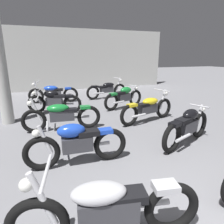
{
  "coord_description": "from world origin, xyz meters",
  "views": [
    {
      "loc": [
        -1.83,
        -0.74,
        2.05
      ],
      "look_at": [
        0.0,
        4.2,
        0.55
      ],
      "focal_mm": 31.86,
      "sensor_mm": 36.0,
      "label": 1
    }
  ],
  "objects_px": {
    "motorcycle_left_row_4": "(53,93)",
    "motorcycle_left_row_1": "(77,143)",
    "support_pillar": "(1,71)",
    "motorcycle_left_row_0": "(107,207)",
    "motorcycle_right_row_2": "(148,108)",
    "motorcycle_right_row_1": "(188,126)",
    "motorcycle_right_row_3": "(124,97)",
    "motorcycle_left_row_2": "(62,115)",
    "motorcycle_left_row_3": "(54,101)",
    "motorcycle_right_row_4": "(107,89)"
  },
  "relations": [
    {
      "from": "motorcycle_left_row_4",
      "to": "motorcycle_left_row_1",
      "type": "bearing_deg",
      "value": -90.03
    },
    {
      "from": "support_pillar",
      "to": "motorcycle_left_row_0",
      "type": "relative_size",
      "value": 1.49
    },
    {
      "from": "support_pillar",
      "to": "motorcycle_right_row_2",
      "type": "bearing_deg",
      "value": -18.37
    },
    {
      "from": "motorcycle_right_row_1",
      "to": "motorcycle_right_row_2",
      "type": "xyz_separation_m",
      "value": [
        -0.01,
        1.8,
        -0.01
      ]
    },
    {
      "from": "motorcycle_left_row_1",
      "to": "motorcycle_right_row_3",
      "type": "distance_m",
      "value": 4.5
    },
    {
      "from": "motorcycle_left_row_4",
      "to": "motorcycle_right_row_3",
      "type": "xyz_separation_m",
      "value": [
        2.59,
        -1.98,
        0.01
      ]
    },
    {
      "from": "motorcycle_left_row_0",
      "to": "motorcycle_right_row_3",
      "type": "relative_size",
      "value": 1.13
    },
    {
      "from": "support_pillar",
      "to": "motorcycle_left_row_2",
      "type": "distance_m",
      "value": 2.27
    },
    {
      "from": "motorcycle_left_row_3",
      "to": "motorcycle_left_row_4",
      "type": "bearing_deg",
      "value": 86.62
    },
    {
      "from": "motorcycle_left_row_3",
      "to": "motorcycle_left_row_4",
      "type": "distance_m",
      "value": 1.76
    },
    {
      "from": "support_pillar",
      "to": "motorcycle_left_row_1",
      "type": "relative_size",
      "value": 1.62
    },
    {
      "from": "motorcycle_left_row_0",
      "to": "motorcycle_right_row_3",
      "type": "xyz_separation_m",
      "value": [
        2.6,
        5.45,
        0.01
      ]
    },
    {
      "from": "motorcycle_left_row_1",
      "to": "motorcycle_left_row_2",
      "type": "relative_size",
      "value": 0.91
    },
    {
      "from": "support_pillar",
      "to": "motorcycle_left_row_1",
      "type": "distance_m",
      "value": 3.76
    },
    {
      "from": "motorcycle_right_row_2",
      "to": "motorcycle_right_row_4",
      "type": "height_order",
      "value": "same"
    },
    {
      "from": "motorcycle_left_row_2",
      "to": "support_pillar",
      "type": "bearing_deg",
      "value": 140.91
    },
    {
      "from": "motorcycle_left_row_2",
      "to": "motorcycle_right_row_3",
      "type": "xyz_separation_m",
      "value": [
        2.65,
        1.69,
        0.01
      ]
    },
    {
      "from": "motorcycle_left_row_3",
      "to": "motorcycle_right_row_3",
      "type": "relative_size",
      "value": 1.0
    },
    {
      "from": "motorcycle_right_row_3",
      "to": "motorcycle_right_row_4",
      "type": "distance_m",
      "value": 2.06
    },
    {
      "from": "motorcycle_left_row_3",
      "to": "motorcycle_right_row_2",
      "type": "xyz_separation_m",
      "value": [
        2.71,
        -2.07,
        -0.01
      ]
    },
    {
      "from": "motorcycle_right_row_1",
      "to": "motorcycle_right_row_4",
      "type": "bearing_deg",
      "value": 90.5
    },
    {
      "from": "motorcycle_left_row_3",
      "to": "motorcycle_right_row_3",
      "type": "xyz_separation_m",
      "value": [
        2.7,
        -0.22,
        0.0
      ]
    },
    {
      "from": "motorcycle_left_row_2",
      "to": "motorcycle_right_row_4",
      "type": "relative_size",
      "value": 1.01
    },
    {
      "from": "motorcycle_left_row_1",
      "to": "motorcycle_left_row_3",
      "type": "distance_m",
      "value": 3.9
    },
    {
      "from": "motorcycle_left_row_4",
      "to": "motorcycle_right_row_4",
      "type": "bearing_deg",
      "value": 1.82
    },
    {
      "from": "motorcycle_left_row_0",
      "to": "motorcycle_left_row_1",
      "type": "distance_m",
      "value": 1.77
    },
    {
      "from": "motorcycle_left_row_1",
      "to": "motorcycle_right_row_1",
      "type": "xyz_separation_m",
      "value": [
        2.63,
        0.03,
        0.0
      ]
    },
    {
      "from": "motorcycle_left_row_1",
      "to": "motorcycle_right_row_4",
      "type": "relative_size",
      "value": 0.91
    },
    {
      "from": "motorcycle_right_row_3",
      "to": "motorcycle_left_row_3",
      "type": "bearing_deg",
      "value": 175.27
    },
    {
      "from": "motorcycle_left_row_2",
      "to": "motorcycle_right_row_3",
      "type": "height_order",
      "value": "motorcycle_left_row_2"
    },
    {
      "from": "support_pillar",
      "to": "motorcycle_left_row_3",
      "type": "relative_size",
      "value": 1.68
    },
    {
      "from": "motorcycle_left_row_1",
      "to": "motorcycle_right_row_2",
      "type": "height_order",
      "value": "motorcycle_right_row_2"
    },
    {
      "from": "motorcycle_left_row_0",
      "to": "motorcycle_left_row_4",
      "type": "distance_m",
      "value": 7.42
    },
    {
      "from": "motorcycle_left_row_0",
      "to": "motorcycle_right_row_2",
      "type": "xyz_separation_m",
      "value": [
        2.61,
        3.6,
        0.0
      ]
    },
    {
      "from": "motorcycle_left_row_2",
      "to": "motorcycle_right_row_1",
      "type": "distance_m",
      "value": 3.31
    },
    {
      "from": "motorcycle_left_row_0",
      "to": "motorcycle_left_row_3",
      "type": "bearing_deg",
      "value": 91.02
    },
    {
      "from": "motorcycle_right_row_2",
      "to": "motorcycle_right_row_1",
      "type": "bearing_deg",
      "value": -89.54
    },
    {
      "from": "motorcycle_left_row_3",
      "to": "motorcycle_right_row_4",
      "type": "distance_m",
      "value": 3.24
    },
    {
      "from": "motorcycle_left_row_4",
      "to": "motorcycle_right_row_1",
      "type": "relative_size",
      "value": 1.15
    },
    {
      "from": "motorcycle_right_row_2",
      "to": "motorcycle_right_row_3",
      "type": "height_order",
      "value": "motorcycle_right_row_2"
    },
    {
      "from": "motorcycle_right_row_3",
      "to": "motorcycle_left_row_2",
      "type": "bearing_deg",
      "value": -147.39
    },
    {
      "from": "support_pillar",
      "to": "motorcycle_left_row_0",
      "type": "xyz_separation_m",
      "value": [
        1.57,
        -4.99,
        -1.15
      ]
    },
    {
      "from": "motorcycle_left_row_4",
      "to": "motorcycle_left_row_3",
      "type": "bearing_deg",
      "value": -93.38
    },
    {
      "from": "motorcycle_left_row_3",
      "to": "motorcycle_left_row_4",
      "type": "height_order",
      "value": "motorcycle_left_row_4"
    },
    {
      "from": "motorcycle_left_row_0",
      "to": "motorcycle_left_row_3",
      "type": "relative_size",
      "value": 1.13
    },
    {
      "from": "motorcycle_left_row_1",
      "to": "motorcycle_left_row_2",
      "type": "bearing_deg",
      "value": 91.48
    },
    {
      "from": "support_pillar",
      "to": "motorcycle_left_row_3",
      "type": "xyz_separation_m",
      "value": [
        1.47,
        0.68,
        -1.14
      ]
    },
    {
      "from": "support_pillar",
      "to": "motorcycle_left_row_1",
      "type": "height_order",
      "value": "support_pillar"
    },
    {
      "from": "support_pillar",
      "to": "motorcycle_right_row_4",
      "type": "height_order",
      "value": "support_pillar"
    },
    {
      "from": "motorcycle_left_row_3",
      "to": "motorcycle_right_row_1",
      "type": "distance_m",
      "value": 4.73
    }
  ]
}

